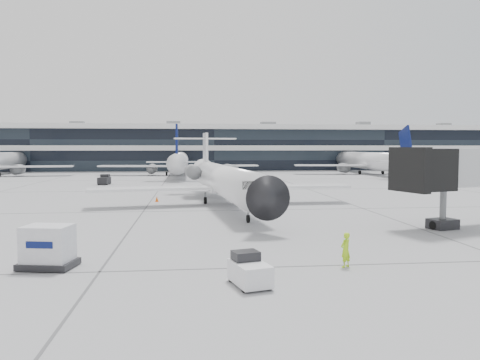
{
  "coord_description": "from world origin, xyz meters",
  "views": [
    {
      "loc": [
        -5.89,
        -41.39,
        5.64
      ],
      "look_at": [
        -1.23,
        1.83,
        2.6
      ],
      "focal_mm": 35.0,
      "sensor_mm": 36.0,
      "label": 1
    }
  ],
  "objects": [
    {
      "name": "traffic_cone",
      "position": [
        -9.31,
        7.5,
        0.27
      ],
      "size": [
        0.48,
        0.48,
        0.58
      ],
      "rotation": [
        0.0,
        0.0,
        -0.26
      ],
      "color": "#FF5F0D",
      "rests_on": "ground"
    },
    {
      "name": "ramp_worker",
      "position": [
        1.38,
        -20.35,
        0.82
      ],
      "size": [
        0.72,
        0.67,
        1.65
      ],
      "primitive_type": "imported",
      "rotation": [
        0.0,
        0.0,
        3.76
      ],
      "color": "#AEED18",
      "rests_on": "ground"
    },
    {
      "name": "baggage_tug",
      "position": [
        -3.5,
        -22.74,
        0.6
      ],
      "size": [
        1.73,
        2.34,
        1.33
      ],
      "rotation": [
        0.0,
        0.0,
        0.26
      ],
      "color": "white",
      "rests_on": "ground"
    },
    {
      "name": "terminal",
      "position": [
        0.0,
        82.0,
        5.0
      ],
      "size": [
        170.0,
        22.0,
        10.0
      ],
      "primitive_type": "cube",
      "color": "black",
      "rests_on": "ground"
    },
    {
      "name": "bg_jet_right",
      "position": [
        32.0,
        55.0,
        0.0
      ],
      "size": [
        32.0,
        40.0,
        9.6
      ],
      "primitive_type": null,
      "color": "silver",
      "rests_on": "ground"
    },
    {
      "name": "far_tug",
      "position": [
        -18.8,
        31.14,
        0.7
      ],
      "size": [
        1.71,
        2.59,
        1.55
      ],
      "rotation": [
        0.0,
        0.0,
        -0.11
      ],
      "color": "black",
      "rests_on": "ground"
    },
    {
      "name": "regional_jet",
      "position": [
        -2.66,
        4.07,
        2.54
      ],
      "size": [
        25.76,
        32.18,
        7.43
      ],
      "rotation": [
        0.0,
        0.0,
        0.1
      ],
      "color": "white",
      "rests_on": "ground"
    },
    {
      "name": "bg_jet_center",
      "position": [
        -8.0,
        55.0,
        0.0
      ],
      "size": [
        32.0,
        40.0,
        9.6
      ],
      "primitive_type": null,
      "color": "silver",
      "rests_on": "ground"
    },
    {
      "name": "ground",
      "position": [
        0.0,
        0.0,
        0.0
      ],
      "size": [
        220.0,
        220.0,
        0.0
      ],
      "primitive_type": "plane",
      "color": "gray",
      "rests_on": "ground"
    },
    {
      "name": "cargo_uld",
      "position": [
        -12.5,
        -19.02,
        0.99
      ],
      "size": [
        2.71,
        2.21,
        1.97
      ],
      "rotation": [
        0.0,
        0.0,
        -0.19
      ],
      "color": "black",
      "rests_on": "ground"
    }
  ]
}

